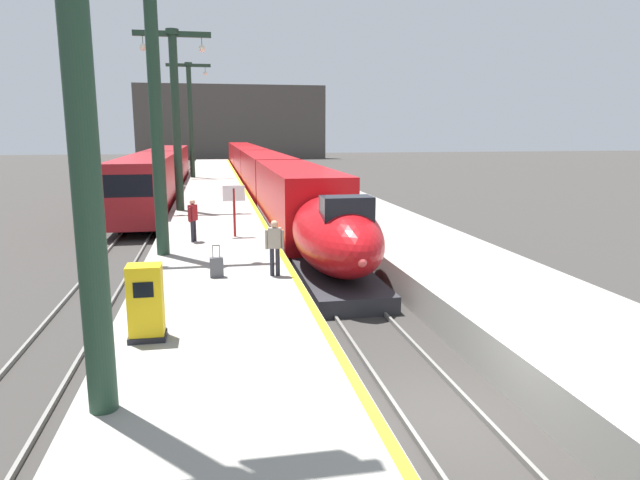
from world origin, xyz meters
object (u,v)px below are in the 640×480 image
at_px(station_column_far, 175,104).
at_px(departure_info_board, 234,200).
at_px(highspeed_train_main, 258,168).
at_px(regional_train_adjacent, 161,172).
at_px(ticket_machine_yellow, 146,305).
at_px(station_column_mid, 154,85).
at_px(station_column_distant, 190,110).
at_px(rolling_suitcase, 217,267).
at_px(passenger_mid_platform, 193,217).
at_px(passenger_near_edge, 275,244).

distance_m(station_column_far, departure_info_board, 9.88).
xyz_separation_m(highspeed_train_main, regional_train_adjacent, (-8.10, -5.64, 0.16)).
height_order(station_column_far, ticket_machine_yellow, station_column_far).
xyz_separation_m(station_column_mid, ticket_machine_yellow, (0.35, -8.51, -5.08)).
bearing_deg(station_column_distant, ticket_machine_yellow, -89.53).
relative_size(regional_train_adjacent, ticket_machine_yellow, 22.87).
height_order(station_column_mid, rolling_suitcase, station_column_mid).
bearing_deg(station_column_mid, station_column_far, 90.00).
distance_m(regional_train_adjacent, passenger_mid_platform, 24.29).
distance_m(regional_train_adjacent, ticket_machine_yellow, 34.85).
bearing_deg(rolling_suitcase, highspeed_train_main, 83.46).
distance_m(passenger_mid_platform, ticket_machine_yellow, 10.69).
bearing_deg(station_column_distant, passenger_near_edge, -84.66).
height_order(passenger_mid_platform, departure_info_board, departure_info_board).
xyz_separation_m(station_column_distant, ticket_machine_yellow, (0.35, -42.90, -5.44)).
bearing_deg(station_column_mid, ticket_machine_yellow, -87.65).
height_order(highspeed_train_main, station_column_far, station_column_far).
distance_m(station_column_distant, rolling_suitcase, 38.47).
relative_size(station_column_mid, station_column_far, 1.02).
bearing_deg(regional_train_adjacent, station_column_mid, -85.21).
height_order(station_column_far, station_column_distant, station_column_distant).
bearing_deg(station_column_distant, passenger_mid_platform, -88.23).
distance_m(station_column_mid, ticket_machine_yellow, 9.92).
relative_size(station_column_distant, ticket_machine_yellow, 6.52).
bearing_deg(departure_info_board, ticket_machine_yellow, -101.24).
bearing_deg(departure_info_board, rolling_suitcase, -96.97).
bearing_deg(departure_info_board, passenger_mid_platform, -153.13).
xyz_separation_m(passenger_mid_platform, ticket_machine_yellow, (-0.64, -10.67, -0.25)).
xyz_separation_m(highspeed_train_main, station_column_distant, (-5.90, 2.50, 5.26)).
height_order(station_column_distant, rolling_suitcase, station_column_distant).
distance_m(station_column_distant, passenger_mid_platform, 32.66).
xyz_separation_m(station_column_far, station_column_distant, (0.00, 22.85, 0.48)).
distance_m(regional_train_adjacent, departure_info_board, 23.75).
height_order(passenger_near_edge, passenger_mid_platform, same).
bearing_deg(rolling_suitcase, departure_info_board, 83.03).
relative_size(regional_train_adjacent, passenger_near_edge, 21.66).
bearing_deg(highspeed_train_main, station_column_mid, -100.49).
bearing_deg(station_column_mid, departure_info_board, 48.60).
bearing_deg(station_column_far, regional_train_adjacent, 98.51).
xyz_separation_m(regional_train_adjacent, station_column_far, (2.20, -14.71, 4.63)).
height_order(regional_train_adjacent, passenger_mid_platform, regional_train_adjacent).
relative_size(highspeed_train_main, passenger_mid_platform, 44.85).
distance_m(highspeed_train_main, station_column_distant, 8.29).
height_order(highspeed_train_main, station_column_mid, station_column_mid).
xyz_separation_m(highspeed_train_main, passenger_near_edge, (-2.34, -35.61, 0.07)).
bearing_deg(ticket_machine_yellow, regional_train_adjacent, 94.20).
xyz_separation_m(highspeed_train_main, passenger_mid_platform, (-4.91, -29.72, 0.07)).
distance_m(rolling_suitcase, departure_info_board, 6.74).
height_order(highspeed_train_main, passenger_near_edge, highspeed_train_main).
bearing_deg(highspeed_train_main, regional_train_adjacent, -145.15).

